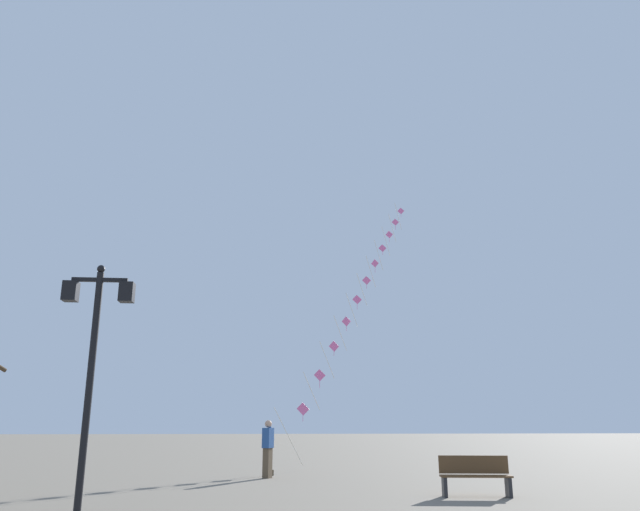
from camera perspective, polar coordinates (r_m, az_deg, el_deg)
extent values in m
plane|color=#756B5B|center=(22.80, -8.91, -19.38)|extent=(160.00, 160.00, 0.00)
cylinder|color=black|center=(12.87, -20.85, -11.48)|extent=(0.14, 0.14, 4.58)
sphere|color=black|center=(13.21, -19.87, -1.20)|extent=(0.16, 0.16, 0.16)
cube|color=black|center=(13.16, -19.96, -2.17)|extent=(1.11, 0.08, 0.08)
cube|color=black|center=(13.26, -22.38, -3.13)|extent=(0.28, 0.28, 0.40)
cube|color=beige|center=(13.26, -22.38, -3.13)|extent=(0.19, 0.19, 0.30)
cube|color=black|center=(12.98, -17.69, -3.32)|extent=(0.28, 0.28, 0.40)
cube|color=beige|center=(12.98, -17.69, -3.32)|extent=(0.19, 0.19, 0.30)
cylinder|color=brown|center=(20.64, -4.45, -19.68)|extent=(0.06, 0.06, 0.18)
cylinder|color=silver|center=(21.72, -2.94, -16.70)|extent=(1.11, 2.24, 1.96)
cylinder|color=silver|center=(23.67, -0.79, -12.64)|extent=(0.77, 1.55, 1.35)
cylinder|color=silver|center=(25.35, 0.67, -9.81)|extent=(0.77, 1.55, 1.35)
cylinder|color=silver|center=(27.11, 1.92, -7.32)|extent=(0.77, 1.55, 1.35)
cylinder|color=silver|center=(28.92, 3.01, -5.14)|extent=(0.77, 1.55, 1.35)
cylinder|color=silver|center=(30.77, 3.96, -3.22)|extent=(0.77, 1.55, 1.35)
cylinder|color=silver|center=(32.66, 4.80, -1.52)|extent=(0.77, 1.55, 1.35)
cylinder|color=silver|center=(34.59, 5.55, -0.01)|extent=(0.77, 1.55, 1.35)
cylinder|color=silver|center=(36.54, 6.21, 1.35)|extent=(0.77, 1.55, 1.35)
cylinder|color=silver|center=(38.51, 6.81, 2.56)|extent=(0.77, 1.55, 1.35)
cylinder|color=silver|center=(40.51, 7.35, 3.66)|extent=(0.77, 1.55, 1.35)
cube|color=pink|center=(22.86, -1.61, -14.21)|extent=(0.46, 0.14, 0.47)
cylinder|color=pink|center=(22.85, -1.62, -14.98)|extent=(0.02, 0.04, 0.26)
cube|color=pink|center=(24.50, -0.03, -11.18)|extent=(0.46, 0.12, 0.47)
cylinder|color=pink|center=(24.48, -0.03, -11.97)|extent=(0.02, 0.03, 0.33)
cube|color=pink|center=(26.22, 1.32, -8.52)|extent=(0.42, 0.24, 0.47)
cylinder|color=pink|center=(26.19, 1.32, -9.15)|extent=(0.02, 0.02, 0.23)
cube|color=pink|center=(28.00, 2.49, -6.20)|extent=(0.39, 0.28, 0.47)
cylinder|color=pink|center=(27.96, 2.49, -6.84)|extent=(0.03, 0.03, 0.28)
cube|color=pink|center=(29.84, 3.50, -4.15)|extent=(0.46, 0.12, 0.47)
cylinder|color=pink|center=(29.77, 3.51, -4.78)|extent=(0.03, 0.06, 0.32)
cube|color=pink|center=(31.71, 4.39, -2.34)|extent=(0.44, 0.20, 0.47)
cylinder|color=pink|center=(31.64, 4.40, -2.89)|extent=(0.03, 0.05, 0.27)
cube|color=pink|center=(33.62, 5.18, -0.74)|extent=(0.37, 0.31, 0.47)
cylinder|color=pink|center=(33.53, 5.20, -1.32)|extent=(0.03, 0.03, 0.35)
cube|color=pink|center=(35.56, 5.89, 0.69)|extent=(0.45, 0.16, 0.47)
cylinder|color=pink|center=(35.48, 5.90, 0.24)|extent=(0.02, 0.03, 0.23)
cube|color=pink|center=(37.52, 6.52, 1.97)|extent=(0.42, 0.23, 0.47)
cylinder|color=pink|center=(37.43, 6.53, 1.49)|extent=(0.02, 0.03, 0.32)
cube|color=pink|center=(39.51, 7.09, 3.13)|extent=(0.45, 0.17, 0.47)
cylinder|color=pink|center=(39.40, 7.10, 2.64)|extent=(0.04, 0.06, 0.35)
cube|color=pink|center=(41.51, 7.60, 4.17)|extent=(0.44, 0.20, 0.47)
cylinder|color=pink|center=(41.41, 7.62, 3.77)|extent=(0.03, 0.05, 0.27)
cube|color=brown|center=(19.77, -4.96, -18.81)|extent=(0.31, 0.36, 0.90)
cube|color=#264C8C|center=(19.74, -4.91, -16.70)|extent=(0.38, 0.45, 0.60)
sphere|color=tan|center=(19.74, -4.88, -15.48)|extent=(0.22, 0.22, 0.22)
cylinder|color=#264C8C|center=(19.94, -4.62, -16.20)|extent=(0.25, 0.39, 0.50)
cube|color=brown|center=(15.16, 14.43, -19.44)|extent=(1.64, 0.64, 0.04)
cube|color=brown|center=(15.34, 14.20, -18.50)|extent=(1.59, 0.26, 0.40)
cube|color=#262628|center=(15.06, 11.62, -20.49)|extent=(0.13, 0.39, 0.45)
cube|color=#262628|center=(15.33, 17.29, -20.04)|extent=(0.13, 0.39, 0.45)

